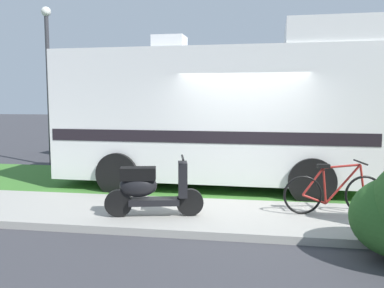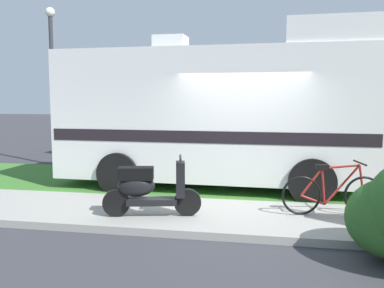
% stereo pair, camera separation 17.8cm
% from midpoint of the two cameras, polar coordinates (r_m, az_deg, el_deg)
% --- Properties ---
extents(ground_plane, '(80.00, 80.00, 0.00)m').
position_cam_midpoint_polar(ground_plane, '(8.18, 6.13, -8.04)').
color(ground_plane, '#38383D').
extents(sidewalk, '(24.00, 2.00, 0.12)m').
position_cam_midpoint_polar(sidewalk, '(7.01, 5.55, -9.98)').
color(sidewalk, '#9E9B93').
rests_on(sidewalk, ground).
extents(grass_strip, '(24.00, 3.40, 0.08)m').
position_cam_midpoint_polar(grass_strip, '(9.63, 6.67, -5.61)').
color(grass_strip, '#3D752D').
rests_on(grass_strip, ground).
extents(motorhome_rv, '(6.72, 2.67, 3.53)m').
position_cam_midpoint_polar(motorhome_rv, '(9.30, 3.04, 4.23)').
color(motorhome_rv, silver).
rests_on(motorhome_rv, ground).
extents(scooter, '(1.57, 0.62, 0.97)m').
position_cam_midpoint_polar(scooter, '(6.78, -6.46, -6.02)').
color(scooter, black).
rests_on(scooter, ground).
extents(bicycle, '(1.63, 0.52, 0.87)m').
position_cam_midpoint_polar(bicycle, '(7.23, 18.07, -6.27)').
color(bicycle, black).
rests_on(bicycle, ground).
extents(pickup_truck_near, '(5.72, 2.41, 1.89)m').
position_cam_midpoint_polar(pickup_truck_near, '(14.74, -7.91, 2.27)').
color(pickup_truck_near, '#1E2328').
rests_on(pickup_truck_near, ground).
extents(street_lamp_post, '(0.28, 0.28, 4.64)m').
position_cam_midpoint_polar(street_lamp_post, '(13.14, -19.40, 9.29)').
color(street_lamp_post, '#333338').
rests_on(street_lamp_post, ground).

